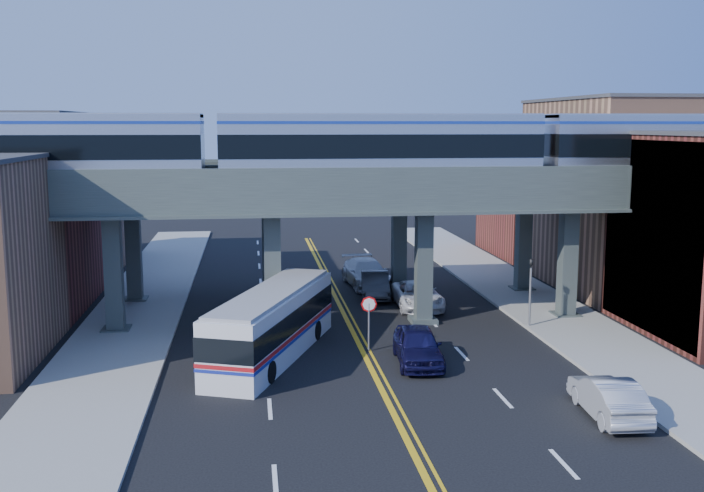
% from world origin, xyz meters
% --- Properties ---
extents(ground, '(120.00, 120.00, 0.00)m').
position_xyz_m(ground, '(0.00, 0.00, 0.00)').
color(ground, black).
rests_on(ground, ground).
extents(sidewalk_west, '(5.00, 70.00, 0.16)m').
position_xyz_m(sidewalk_west, '(-11.50, 10.00, 0.08)').
color(sidewalk_west, gray).
rests_on(sidewalk_west, ground).
extents(sidewalk_east, '(5.00, 70.00, 0.16)m').
position_xyz_m(sidewalk_east, '(11.50, 10.00, 0.08)').
color(sidewalk_east, gray).
rests_on(sidewalk_east, ground).
extents(building_west_b, '(8.00, 14.00, 11.00)m').
position_xyz_m(building_west_b, '(-18.50, 16.00, 5.50)').
color(building_west_b, maroon).
rests_on(building_west_b, ground).
extents(building_west_c, '(8.00, 10.00, 8.00)m').
position_xyz_m(building_west_c, '(-18.50, 29.00, 4.00)').
color(building_west_c, '#93654C').
rests_on(building_west_c, ground).
extents(building_east_b, '(8.00, 14.00, 12.00)m').
position_xyz_m(building_east_b, '(18.50, 16.00, 6.00)').
color(building_east_b, '#93654C').
rests_on(building_east_b, ground).
extents(building_east_c, '(8.00, 10.00, 9.00)m').
position_xyz_m(building_east_c, '(18.50, 29.00, 4.50)').
color(building_east_c, maroon).
rests_on(building_east_c, ground).
extents(mural_panel, '(0.10, 9.50, 9.50)m').
position_xyz_m(mural_panel, '(14.55, 4.00, 4.75)').
color(mural_panel, teal).
rests_on(mural_panel, ground).
extents(elevated_viaduct_near, '(52.00, 3.60, 7.40)m').
position_xyz_m(elevated_viaduct_near, '(0.00, 8.00, 6.47)').
color(elevated_viaduct_near, '#46524F').
rests_on(elevated_viaduct_near, ground).
extents(elevated_viaduct_far, '(52.00, 3.60, 7.40)m').
position_xyz_m(elevated_viaduct_far, '(0.00, 15.00, 6.47)').
color(elevated_viaduct_far, '#46524F').
rests_on(elevated_viaduct_far, ground).
extents(transit_train, '(50.79, 3.19, 3.72)m').
position_xyz_m(transit_train, '(1.61, 8.00, 9.41)').
color(transit_train, black).
rests_on(transit_train, elevated_viaduct_near).
extents(stop_sign, '(0.76, 0.09, 2.63)m').
position_xyz_m(stop_sign, '(0.30, 3.00, 1.76)').
color(stop_sign, slate).
rests_on(stop_sign, ground).
extents(traffic_signal, '(0.15, 0.18, 4.10)m').
position_xyz_m(traffic_signal, '(9.20, 6.00, 2.30)').
color(traffic_signal, slate).
rests_on(traffic_signal, ground).
extents(transit_bus, '(6.43, 11.48, 2.92)m').
position_xyz_m(transit_bus, '(-4.19, 2.76, 1.50)').
color(transit_bus, silver).
rests_on(transit_bus, ground).
extents(car_lane_a, '(2.30, 4.95, 1.64)m').
position_xyz_m(car_lane_a, '(2.17, 0.82, 0.82)').
color(car_lane_a, black).
rests_on(car_lane_a, ground).
extents(car_lane_b, '(2.16, 4.89, 1.56)m').
position_xyz_m(car_lane_b, '(2.40, 14.34, 0.78)').
color(car_lane_b, '#333336').
rests_on(car_lane_b, ground).
extents(car_lane_c, '(2.60, 5.40, 1.48)m').
position_xyz_m(car_lane_c, '(4.40, 11.27, 0.74)').
color(car_lane_c, silver).
rests_on(car_lane_c, ground).
extents(car_lane_d, '(2.99, 6.23, 1.75)m').
position_xyz_m(car_lane_d, '(2.38, 17.69, 0.88)').
color(car_lane_d, silver).
rests_on(car_lane_d, ground).
extents(car_parked_curb, '(1.89, 4.64, 1.50)m').
position_xyz_m(car_parked_curb, '(7.66, -6.36, 0.75)').
color(car_parked_curb, '#ACACB1').
rests_on(car_parked_curb, ground).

